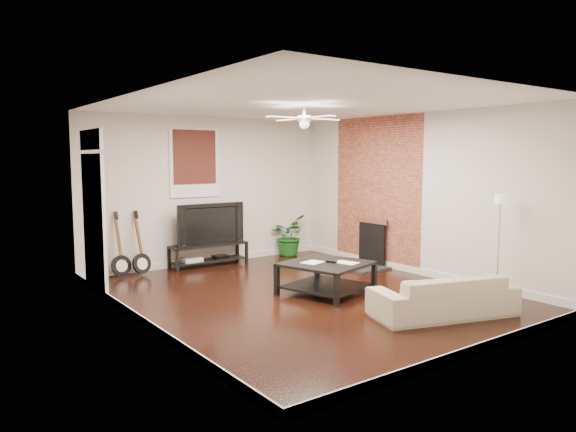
# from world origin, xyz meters

# --- Properties ---
(room) EXTENTS (5.01, 6.01, 2.81)m
(room) POSITION_xyz_m (0.00, 0.00, 1.40)
(room) COLOR black
(room) RESTS_ON ground
(brick_accent) EXTENTS (0.02, 2.20, 2.80)m
(brick_accent) POSITION_xyz_m (2.49, 1.00, 1.40)
(brick_accent) COLOR brown
(brick_accent) RESTS_ON floor
(fireplace) EXTENTS (0.80, 1.10, 0.92)m
(fireplace) POSITION_xyz_m (2.20, 1.00, 0.46)
(fireplace) COLOR black
(fireplace) RESTS_ON floor
(window_back) EXTENTS (1.00, 0.06, 1.30)m
(window_back) POSITION_xyz_m (-0.30, 2.97, 1.95)
(window_back) COLOR #401811
(window_back) RESTS_ON wall_back
(door_left) EXTENTS (0.08, 1.00, 2.50)m
(door_left) POSITION_xyz_m (-2.46, 1.90, 1.25)
(door_left) COLOR white
(door_left) RESTS_ON wall_left
(tv_stand) EXTENTS (1.50, 0.40, 0.42)m
(tv_stand) POSITION_xyz_m (-0.13, 2.78, 0.21)
(tv_stand) COLOR black
(tv_stand) RESTS_ON floor
(tv) EXTENTS (1.35, 0.18, 0.78)m
(tv) POSITION_xyz_m (-0.13, 2.80, 0.81)
(tv) COLOR black
(tv) RESTS_ON tv_stand
(coffee_table) EXTENTS (1.40, 1.40, 0.47)m
(coffee_table) POSITION_xyz_m (0.34, -0.11, 0.24)
(coffee_table) COLOR black
(coffee_table) RESTS_ON floor
(sofa) EXTENTS (2.00, 1.25, 0.55)m
(sofa) POSITION_xyz_m (0.81, -1.90, 0.27)
(sofa) COLOR tan
(sofa) RESTS_ON floor
(floor_lamp) EXTENTS (0.31, 0.31, 1.53)m
(floor_lamp) POSITION_xyz_m (2.16, -1.80, 0.76)
(floor_lamp) COLOR white
(floor_lamp) RESTS_ON floor
(potted_plant) EXTENTS (1.00, 1.00, 0.84)m
(potted_plant) POSITION_xyz_m (1.73, 2.80, 0.42)
(potted_plant) COLOR #175319
(potted_plant) RESTS_ON floor
(guitar_left) EXTENTS (0.39, 0.30, 1.14)m
(guitar_left) POSITION_xyz_m (-1.81, 2.75, 0.57)
(guitar_left) COLOR black
(guitar_left) RESTS_ON floor
(guitar_right) EXTENTS (0.41, 0.33, 1.14)m
(guitar_right) POSITION_xyz_m (-1.46, 2.72, 0.57)
(guitar_right) COLOR black
(guitar_right) RESTS_ON floor
(ceiling_fan) EXTENTS (1.24, 1.24, 0.32)m
(ceiling_fan) POSITION_xyz_m (0.00, 0.00, 2.60)
(ceiling_fan) COLOR white
(ceiling_fan) RESTS_ON ceiling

